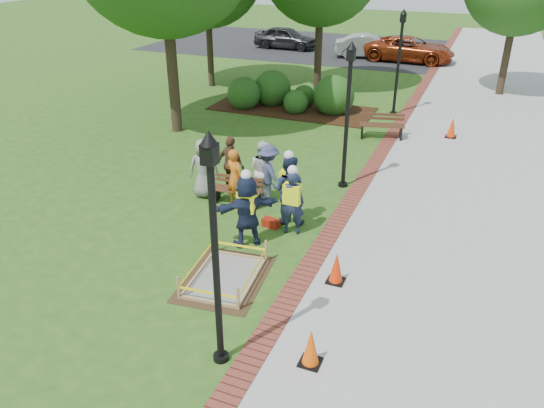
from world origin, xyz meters
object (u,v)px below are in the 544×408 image
at_px(hivis_worker_b, 292,200).
at_px(hivis_worker_a, 247,209).
at_px(cone_front, 311,348).
at_px(bench_near, 237,196).
at_px(lamp_near, 214,238).
at_px(hivis_worker_c, 288,188).
at_px(wet_concrete_pad, 225,270).

bearing_deg(hivis_worker_b, hivis_worker_a, -129.76).
distance_m(cone_front, hivis_worker_b, 4.72).
relative_size(bench_near, hivis_worker_b, 0.79).
xyz_separation_m(lamp_near, hivis_worker_c, (-0.72, 5.23, -1.49)).
height_order(wet_concrete_pad, hivis_worker_c, hivis_worker_c).
height_order(cone_front, lamp_near, lamp_near).
distance_m(hivis_worker_a, hivis_worker_b, 1.24).
height_order(bench_near, hivis_worker_b, hivis_worker_b).
xyz_separation_m(lamp_near, hivis_worker_a, (-1.23, 3.80, -1.51)).
relative_size(bench_near, hivis_worker_c, 0.72).
height_order(lamp_near, hivis_worker_c, lamp_near).
xyz_separation_m(wet_concrete_pad, lamp_near, (1.07, -2.25, 2.25)).
bearing_deg(hivis_worker_a, cone_front, -50.45).
xyz_separation_m(wet_concrete_pad, bench_near, (-1.37, 3.44, 0.01)).
bearing_deg(bench_near, cone_front, -52.86).
bearing_deg(wet_concrete_pad, cone_front, -34.45).
height_order(cone_front, hivis_worker_a, hivis_worker_a).
height_order(bench_near, hivis_worker_c, hivis_worker_c).
bearing_deg(lamp_near, hivis_worker_b, 95.31).
bearing_deg(lamp_near, cone_front, 18.04).
bearing_deg(hivis_worker_b, cone_front, -65.46).
bearing_deg(wet_concrete_pad, hivis_worker_c, 83.47).
distance_m(lamp_near, hivis_worker_b, 5.02).
bearing_deg(bench_near, hivis_worker_b, -25.30).
xyz_separation_m(bench_near, hivis_worker_a, (1.21, -1.89, 0.73)).
bearing_deg(bench_near, wet_concrete_pad, -68.26).
relative_size(wet_concrete_pad, cone_front, 3.28).
xyz_separation_m(bench_near, cone_front, (3.94, -5.20, 0.12)).
bearing_deg(hivis_worker_c, hivis_worker_b, -59.71).
bearing_deg(hivis_worker_c, cone_front, -64.85).
xyz_separation_m(cone_front, lamp_near, (-1.50, -0.49, 2.12)).
bearing_deg(hivis_worker_a, wet_concrete_pad, -83.88).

